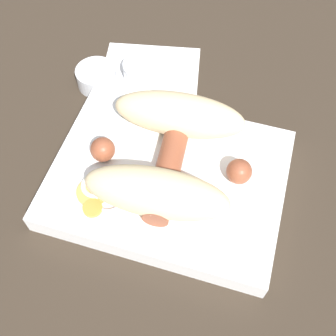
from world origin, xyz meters
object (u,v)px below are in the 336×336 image
at_px(bread_roll, 170,151).
at_px(sausage, 170,159).
at_px(condiment_cup_near, 143,71).
at_px(condiment_cup_far, 97,78).
at_px(food_tray, 168,179).

bearing_deg(bread_roll, sausage, 115.12).
xyz_separation_m(bread_roll, condiment_cup_near, (0.08, -0.14, -0.04)).
xyz_separation_m(bread_roll, sausage, (-0.00, 0.00, -0.01)).
bearing_deg(condiment_cup_far, condiment_cup_near, -152.08).
relative_size(food_tray, bread_roll, 1.52).
bearing_deg(food_tray, condiment_cup_near, -62.08).
height_order(condiment_cup_near, condiment_cup_far, same).
bearing_deg(condiment_cup_far, bread_roll, 140.24).
distance_m(food_tray, condiment_cup_far, 0.19).
height_order(bread_roll, condiment_cup_far, bread_roll).
relative_size(food_tray, condiment_cup_far, 4.80).
height_order(bread_roll, sausage, bread_roll).
bearing_deg(condiment_cup_far, sausage, 139.83).
height_order(food_tray, condiment_cup_near, food_tray).
bearing_deg(sausage, bread_roll, -64.88).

